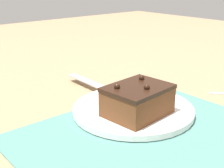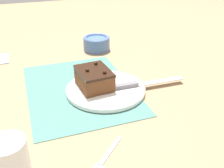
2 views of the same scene
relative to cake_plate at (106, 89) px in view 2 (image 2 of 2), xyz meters
The scene contains 8 objects.
ground_plane 0.09m from the cake_plate, 122.89° to the right, with size 3.00×3.00×0.00m, color #9E7F5B.
placemat_woven 0.09m from the cake_plate, 122.89° to the right, with size 0.46×0.34×0.00m, color slate.
cake_plate is the anchor object (origin of this frame).
chocolate_cake 0.05m from the cake_plate, 121.98° to the right, with size 0.13×0.11×0.07m.
serving_knife 0.11m from the cake_plate, 78.50° to the left, with size 0.03×0.25×0.01m.
drinking_glass 0.40m from the cake_plate, 46.83° to the right, with size 0.08×0.08×0.10m.
small_bowl 0.38m from the cake_plate, 167.76° to the left, with size 0.12×0.12×0.06m.
dessert_fork 0.31m from the cake_plate, 19.15° to the right, with size 0.12×0.12×0.01m.
Camera 2 is at (0.76, -0.15, 0.44)m, focal length 42.00 mm.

